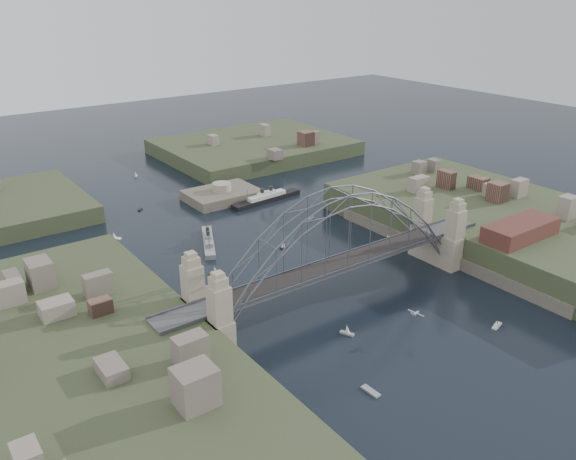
# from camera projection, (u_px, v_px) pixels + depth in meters

# --- Properties ---
(ground) EXTENTS (500.00, 500.00, 0.00)m
(ground) POSITION_uv_depth(u_px,v_px,m) (337.00, 298.00, 126.49)
(ground) COLOR black
(ground) RESTS_ON ground
(bridge) EXTENTS (84.00, 13.80, 24.60)m
(bridge) POSITION_uv_depth(u_px,v_px,m) (339.00, 247.00, 121.73)
(bridge) COLOR #4A494C
(bridge) RESTS_ON ground
(shore_west) EXTENTS (50.50, 90.00, 12.00)m
(shore_west) POSITION_uv_depth(u_px,v_px,m) (68.00, 390.00, 94.59)
(shore_west) COLOR #364126
(shore_west) RESTS_ON ground
(shore_east) EXTENTS (50.50, 90.00, 12.00)m
(shore_east) POSITION_uv_depth(u_px,v_px,m) (499.00, 230.00, 156.87)
(shore_east) COLOR #364126
(shore_east) RESTS_ON ground
(headland_ne) EXTENTS (70.00, 55.00, 9.50)m
(headland_ne) POSITION_uv_depth(u_px,v_px,m) (254.00, 152.00, 235.36)
(headland_ne) COLOR #364126
(headland_ne) RESTS_ON ground
(fort_island) EXTENTS (22.00, 16.00, 9.40)m
(fort_island) POSITION_uv_depth(u_px,v_px,m) (222.00, 200.00, 185.32)
(fort_island) COLOR #595345
(fort_island) RESTS_ON ground
(wharf_shed) EXTENTS (20.00, 8.00, 4.00)m
(wharf_shed) POSITION_uv_depth(u_px,v_px,m) (521.00, 230.00, 136.09)
(wharf_shed) COLOR #592D26
(wharf_shed) RESTS_ON shore_east
(finger_pier) EXTENTS (4.00, 22.00, 1.40)m
(finger_pier) POSITION_uv_depth(u_px,v_px,m) (558.00, 295.00, 126.53)
(finger_pier) COLOR #4A494C
(finger_pier) RESTS_ON ground
(naval_cruiser_near) EXTENTS (10.77, 18.60, 5.82)m
(naval_cruiser_near) POSITION_uv_depth(u_px,v_px,m) (208.00, 241.00, 152.58)
(naval_cruiser_near) COLOR #8F9597
(naval_cruiser_near) RESTS_ON ground
(naval_cruiser_far) EXTENTS (5.83, 15.96, 5.36)m
(naval_cruiser_far) POSITION_uv_depth(u_px,v_px,m) (77.00, 204.00, 178.67)
(naval_cruiser_far) COLOR #8F9597
(naval_cruiser_far) RESTS_ON ground
(ocean_liner) EXTENTS (25.35, 5.62, 6.17)m
(ocean_liner) POSITION_uv_depth(u_px,v_px,m) (267.00, 198.00, 183.14)
(ocean_liner) COLOR black
(ocean_liner) RESTS_ON ground
(aeroplane) EXTENTS (1.96, 3.56, 0.52)m
(aeroplane) POSITION_uv_depth(u_px,v_px,m) (415.00, 313.00, 111.45)
(aeroplane) COLOR #B6BABE
(small_boat_a) EXTENTS (1.81, 2.62, 2.38)m
(small_boat_a) POSITION_uv_depth(u_px,v_px,m) (215.00, 271.00, 136.77)
(small_boat_a) COLOR silver
(small_boat_a) RESTS_ON ground
(small_boat_b) EXTENTS (2.13, 1.18, 2.38)m
(small_boat_b) POSITION_uv_depth(u_px,v_px,m) (283.00, 245.00, 150.41)
(small_boat_b) COLOR silver
(small_boat_b) RESTS_ON ground
(small_boat_c) EXTENTS (2.04, 2.96, 2.38)m
(small_boat_c) POSITION_uv_depth(u_px,v_px,m) (347.00, 331.00, 113.12)
(small_boat_c) COLOR silver
(small_boat_c) RESTS_ON ground
(small_boat_d) EXTENTS (2.53, 1.41, 1.43)m
(small_boat_d) POSITION_uv_depth(u_px,v_px,m) (311.00, 218.00, 169.56)
(small_boat_d) COLOR silver
(small_boat_d) RESTS_ON ground
(small_boat_e) EXTENTS (3.26, 3.60, 2.38)m
(small_boat_e) POSITION_uv_depth(u_px,v_px,m) (114.00, 237.00, 156.04)
(small_boat_e) COLOR silver
(small_boat_e) RESTS_ON ground
(small_boat_f) EXTENTS (0.99, 1.91, 0.45)m
(small_boat_f) POSITION_uv_depth(u_px,v_px,m) (207.00, 230.00, 161.55)
(small_boat_f) COLOR silver
(small_boat_f) RESTS_ON ground
(small_boat_g) EXTENTS (3.16, 1.71, 1.43)m
(small_boat_g) POSITION_uv_depth(u_px,v_px,m) (497.00, 325.00, 115.83)
(small_boat_g) COLOR silver
(small_boat_g) RESTS_ON ground
(small_boat_h) EXTENTS (2.02, 2.04, 0.45)m
(small_boat_h) POSITION_uv_depth(u_px,v_px,m) (140.00, 210.00, 176.34)
(small_boat_h) COLOR silver
(small_boat_h) RESTS_ON ground
(small_boat_i) EXTENTS (1.80, 2.76, 1.43)m
(small_boat_i) POSITION_uv_depth(u_px,v_px,m) (390.00, 238.00, 156.25)
(small_boat_i) COLOR silver
(small_boat_i) RESTS_ON ground
(small_boat_j) EXTENTS (1.33, 3.67, 0.45)m
(small_boat_j) POSITION_uv_depth(u_px,v_px,m) (371.00, 391.00, 97.17)
(small_boat_j) COLOR silver
(small_boat_j) RESTS_ON ground
(small_boat_k) EXTENTS (1.87, 2.14, 2.38)m
(small_boat_k) POSITION_uv_depth(u_px,v_px,m) (136.00, 174.00, 206.78)
(small_boat_k) COLOR silver
(small_boat_k) RESTS_ON ground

